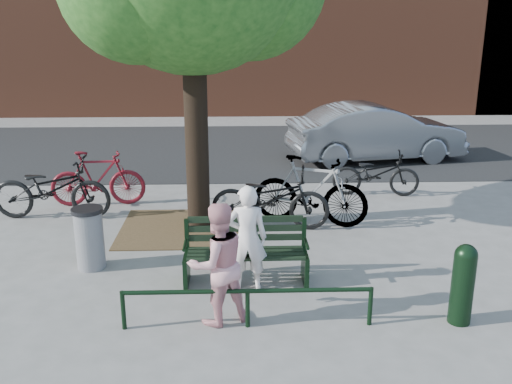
{
  "coord_description": "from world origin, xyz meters",
  "views": [
    {
      "loc": [
        -0.1,
        -7.38,
        3.64
      ],
      "look_at": [
        0.17,
        1.0,
        1.04
      ],
      "focal_mm": 40.0,
      "sensor_mm": 36.0,
      "label": 1
    }
  ],
  "objects_px": {
    "bicycle_c": "(270,198)",
    "parked_car": "(376,133)",
    "park_bench": "(246,249)",
    "person_left": "(247,238)",
    "bollard": "(463,281)",
    "person_right": "(218,264)",
    "litter_bin": "(89,238)"
  },
  "relations": [
    {
      "from": "person_right",
      "to": "bicycle_c",
      "type": "height_order",
      "value": "person_right"
    },
    {
      "from": "person_left",
      "to": "bicycle_c",
      "type": "height_order",
      "value": "person_left"
    },
    {
      "from": "bollard",
      "to": "parked_car",
      "type": "height_order",
      "value": "parked_car"
    },
    {
      "from": "park_bench",
      "to": "bicycle_c",
      "type": "xyz_separation_m",
      "value": [
        0.47,
        2.12,
        0.07
      ]
    },
    {
      "from": "bollard",
      "to": "litter_bin",
      "type": "distance_m",
      "value": 5.26
    },
    {
      "from": "person_right",
      "to": "parked_car",
      "type": "distance_m",
      "value": 8.99
    },
    {
      "from": "person_right",
      "to": "litter_bin",
      "type": "relative_size",
      "value": 1.64
    },
    {
      "from": "person_left",
      "to": "bollard",
      "type": "height_order",
      "value": "person_left"
    },
    {
      "from": "bicycle_c",
      "to": "parked_car",
      "type": "distance_m",
      "value": 5.74
    },
    {
      "from": "park_bench",
      "to": "person_right",
      "type": "distance_m",
      "value": 1.22
    },
    {
      "from": "parked_car",
      "to": "park_bench",
      "type": "bearing_deg",
      "value": 143.47
    },
    {
      "from": "park_bench",
      "to": "bicycle_c",
      "type": "distance_m",
      "value": 2.17
    },
    {
      "from": "bollard",
      "to": "litter_bin",
      "type": "relative_size",
      "value": 1.1
    },
    {
      "from": "park_bench",
      "to": "person_left",
      "type": "bearing_deg",
      "value": -86.28
    },
    {
      "from": "bollard",
      "to": "bicycle_c",
      "type": "relative_size",
      "value": 0.49
    },
    {
      "from": "park_bench",
      "to": "bicycle_c",
      "type": "relative_size",
      "value": 0.83
    },
    {
      "from": "litter_bin",
      "to": "bicycle_c",
      "type": "height_order",
      "value": "bicycle_c"
    },
    {
      "from": "park_bench",
      "to": "person_right",
      "type": "height_order",
      "value": "person_right"
    },
    {
      "from": "person_right",
      "to": "bollard",
      "type": "bearing_deg",
      "value": 152.57
    },
    {
      "from": "person_left",
      "to": "bicycle_c",
      "type": "bearing_deg",
      "value": -99.54
    },
    {
      "from": "person_left",
      "to": "bollard",
      "type": "relative_size",
      "value": 1.45
    },
    {
      "from": "person_right",
      "to": "bollard",
      "type": "height_order",
      "value": "person_right"
    },
    {
      "from": "litter_bin",
      "to": "bicycle_c",
      "type": "distance_m",
      "value": 3.22
    },
    {
      "from": "person_left",
      "to": "parked_car",
      "type": "distance_m",
      "value": 8.04
    },
    {
      "from": "bicycle_c",
      "to": "park_bench",
      "type": "bearing_deg",
      "value": 175.52
    },
    {
      "from": "parked_car",
      "to": "person_right",
      "type": "bearing_deg",
      "value": 144.63
    },
    {
      "from": "person_right",
      "to": "bollard",
      "type": "relative_size",
      "value": 1.5
    },
    {
      "from": "person_left",
      "to": "parked_car",
      "type": "bearing_deg",
      "value": -114.36
    },
    {
      "from": "person_left",
      "to": "person_right",
      "type": "relative_size",
      "value": 0.97
    },
    {
      "from": "park_bench",
      "to": "bollard",
      "type": "bearing_deg",
      "value": -25.51
    },
    {
      "from": "person_left",
      "to": "litter_bin",
      "type": "bearing_deg",
      "value": -16.86
    },
    {
      "from": "park_bench",
      "to": "person_right",
      "type": "xyz_separation_m",
      "value": [
        -0.36,
        -1.13,
        0.3
      ]
    }
  ]
}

